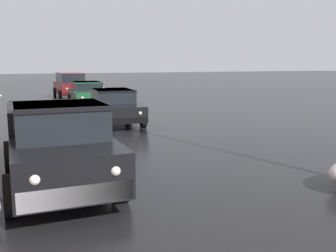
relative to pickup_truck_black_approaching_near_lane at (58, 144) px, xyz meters
The scene contains 5 objects.
snow_bank_near_corner_right 22.20m from the pickup_truck_black_approaching_near_lane, 74.32° to the left, with size 2.51×0.92×0.73m.
pickup_truck_black_approaching_near_lane is the anchor object (origin of this frame).
sedan_black_parked_kerbside_close 8.30m from the pickup_truck_black_approaching_near_lane, 66.37° to the left, with size 2.27×4.54×1.42m.
sedan_green_parked_kerbside_mid 15.29m from the pickup_truck_black_approaching_near_lane, 75.68° to the left, with size 2.25×4.55×1.42m.
suv_maroon_parked_far_down_block 20.88m from the pickup_truck_black_approaching_near_lane, 79.59° to the left, with size 2.11×4.78×1.82m.
Camera 1 is at (-2.48, 0.62, 2.49)m, focal length 40.89 mm.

